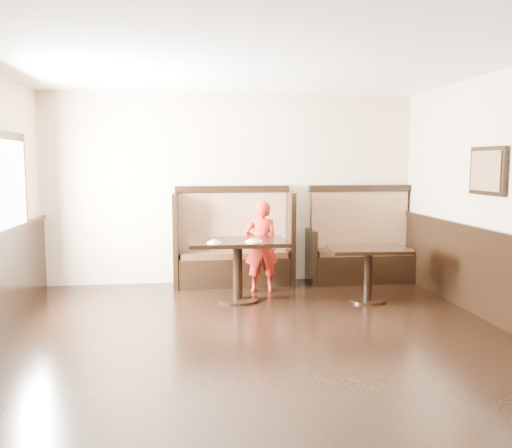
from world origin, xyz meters
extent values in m
plane|color=black|center=(0.00, 0.00, 0.00)|extent=(7.00, 7.00, 0.00)
plane|color=#C4AA8E|center=(0.00, 3.50, 1.40)|extent=(5.50, 0.00, 5.50)
plane|color=#C4AA8E|center=(0.00, -3.50, 1.40)|extent=(5.50, 0.00, 5.50)
plane|color=white|center=(0.00, 0.00, 2.80)|extent=(7.00, 7.00, 0.00)
cube|color=black|center=(-2.71, 1.90, 1.55)|extent=(0.05, 1.50, 1.20)
cube|color=white|center=(-2.69, 1.90, 1.55)|extent=(0.01, 1.30, 1.00)
cube|color=black|center=(2.71, 1.20, 1.70)|extent=(0.04, 0.70, 0.55)
cube|color=olive|center=(2.69, 1.20, 1.70)|extent=(0.01, 0.60, 0.45)
cube|color=black|center=(0.00, 3.22, 0.21)|extent=(1.60, 0.50, 0.42)
cube|color=#372011|center=(0.00, 3.22, 0.46)|extent=(1.54, 0.46, 0.09)
cube|color=#440D15|center=(0.00, 3.43, 0.90)|extent=(1.60, 0.12, 0.92)
cube|color=black|center=(0.00, 3.43, 1.40)|extent=(1.68, 0.16, 0.10)
cube|color=black|center=(-0.84, 3.32, 0.68)|extent=(0.07, 0.72, 1.36)
cube|color=black|center=(0.84, 3.32, 0.68)|extent=(0.07, 0.72, 1.36)
cube|color=black|center=(1.95, 3.22, 0.21)|extent=(1.50, 0.50, 0.42)
cube|color=#372011|center=(1.95, 3.22, 0.46)|extent=(1.44, 0.46, 0.09)
cube|color=#440D15|center=(1.95, 3.43, 0.90)|extent=(1.50, 0.12, 0.92)
cube|color=black|center=(1.95, 3.43, 1.40)|extent=(1.58, 0.16, 0.10)
cube|color=black|center=(1.16, 3.32, 0.40)|extent=(0.07, 0.72, 0.80)
cube|color=black|center=(2.74, 3.32, 0.40)|extent=(0.07, 0.72, 0.80)
cube|color=black|center=(-0.03, 2.31, 0.77)|extent=(1.25, 0.78, 0.05)
cylinder|color=black|center=(-0.03, 2.31, 0.38)|extent=(0.13, 0.13, 0.73)
cylinder|color=black|center=(-0.03, 2.31, 0.02)|extent=(0.54, 0.54, 0.03)
cube|color=black|center=(1.64, 2.08, 0.68)|extent=(1.06, 0.74, 0.05)
cylinder|color=black|center=(1.64, 2.08, 0.33)|extent=(0.11, 0.11, 0.64)
cylinder|color=black|center=(1.64, 2.08, 0.01)|extent=(0.48, 0.48, 0.03)
imported|color=#B11B12|center=(0.35, 2.80, 0.64)|extent=(0.48, 0.33, 1.28)
cylinder|color=white|center=(-0.34, 2.11, 0.80)|extent=(0.19, 0.19, 0.01)
cylinder|color=tan|center=(-0.34, 2.11, 0.82)|extent=(0.12, 0.12, 0.02)
cylinder|color=#EABA54|center=(-0.34, 2.11, 0.83)|extent=(0.10, 0.10, 0.01)
cylinder|color=white|center=(0.16, 2.14, 0.81)|extent=(0.21, 0.21, 0.01)
cylinder|color=tan|center=(0.16, 2.14, 0.82)|extent=(0.13, 0.13, 0.02)
cylinder|color=#EABA54|center=(0.16, 2.14, 0.83)|extent=(0.11, 0.11, 0.01)
camera|label=1|loc=(-0.69, -4.56, 1.81)|focal=38.00mm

